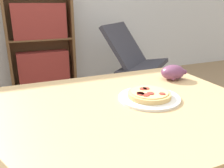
% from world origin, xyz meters
% --- Properties ---
extents(dining_table, '(1.21, 0.87, 0.74)m').
position_xyz_m(dining_table, '(-0.00, -0.14, 0.64)').
color(dining_table, tan).
rests_on(dining_table, ground_plane).
extents(pizza_on_plate, '(0.27, 0.27, 0.04)m').
position_xyz_m(pizza_on_plate, '(0.19, -0.12, 0.75)').
color(pizza_on_plate, white).
rests_on(pizza_on_plate, dining_table).
extents(grape_bunch, '(0.14, 0.10, 0.08)m').
position_xyz_m(grape_bunch, '(0.46, 0.07, 0.78)').
color(grape_bunch, '#6B3856').
rests_on(grape_bunch, dining_table).
extents(lounge_chair_far, '(0.95, 1.01, 0.88)m').
position_xyz_m(lounge_chair_far, '(1.13, 1.72, 0.29)').
color(lounge_chair_far, black).
rests_on(lounge_chair_far, ground_plane).
extents(bookshelf, '(0.89, 0.27, 1.32)m').
position_xyz_m(bookshelf, '(0.05, 2.46, 0.60)').
color(bookshelf, brown).
rests_on(bookshelf, ground_plane).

